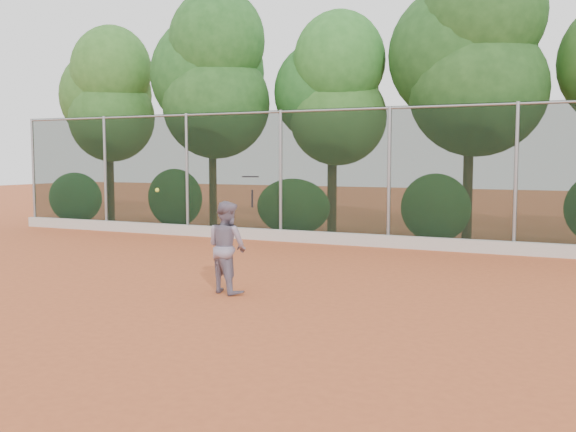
% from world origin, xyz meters
% --- Properties ---
extents(ground, '(80.00, 80.00, 0.00)m').
position_xyz_m(ground, '(0.00, 0.00, 0.00)').
color(ground, '#B5532A').
rests_on(ground, ground).
extents(concrete_curb, '(24.00, 0.20, 0.30)m').
position_xyz_m(concrete_curb, '(0.00, 6.82, 0.15)').
color(concrete_curb, '#BBB5AD').
rests_on(concrete_curb, ground).
extents(tennis_player, '(0.89, 0.80, 1.51)m').
position_xyz_m(tennis_player, '(-0.84, 0.42, 0.76)').
color(tennis_player, slate).
rests_on(tennis_player, ground).
extents(chainlink_fence, '(24.09, 0.09, 3.50)m').
position_xyz_m(chainlink_fence, '(-0.00, 7.00, 1.86)').
color(chainlink_fence, black).
rests_on(chainlink_fence, ground).
extents(foliage_backdrop, '(23.70, 3.63, 7.55)m').
position_xyz_m(foliage_backdrop, '(-0.55, 8.98, 4.40)').
color(foliage_backdrop, '#3A2716').
rests_on(foliage_backdrop, ground).
extents(tennis_racket, '(0.33, 0.33, 0.51)m').
position_xyz_m(tennis_racket, '(-0.37, 0.38, 1.87)').
color(tennis_racket, black).
rests_on(tennis_racket, ground).
extents(tennis_ball_in_flight, '(0.07, 0.07, 0.07)m').
position_xyz_m(tennis_ball_in_flight, '(-1.90, 0.01, 1.69)').
color(tennis_ball_in_flight, '#E2F237').
rests_on(tennis_ball_in_flight, ground).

